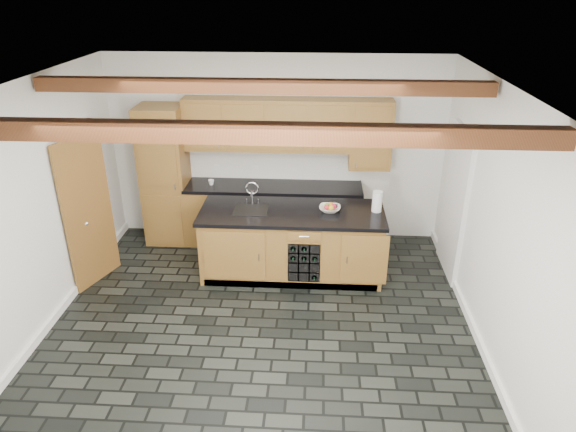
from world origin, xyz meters
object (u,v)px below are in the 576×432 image
island (292,242)px  fruit_bowl (330,209)px  kitchen_scale (333,206)px  paper_towel (377,201)px

island → fruit_bowl: fruit_bowl is taller
island → kitchen_scale: kitchen_scale is taller
kitchen_scale → fruit_bowl: bearing=-96.6°
fruit_bowl → paper_towel: bearing=3.7°
paper_towel → island: bearing=-176.0°
kitchen_scale → paper_towel: (0.57, -0.08, 0.11)m
fruit_bowl → island: bearing=-175.5°
island → paper_towel: 1.27m
fruit_bowl → kitchen_scale: bearing=67.9°
kitchen_scale → paper_towel: size_ratio=0.77×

